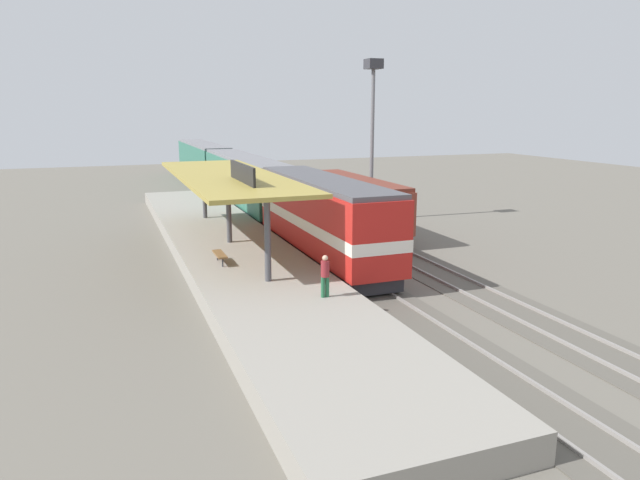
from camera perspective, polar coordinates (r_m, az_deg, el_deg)
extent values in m
plane|color=#666056|center=(34.84, 1.82, -0.79)|extent=(120.00, 120.00, 0.00)
cube|color=#565249|center=(34.14, -1.28, -1.03)|extent=(3.20, 110.00, 0.04)
cube|color=gray|center=(33.91, -2.43, -1.04)|extent=(0.10, 110.00, 0.16)
cube|color=gray|center=(34.37, -0.15, -0.84)|extent=(0.10, 110.00, 0.16)
cube|color=#565249|center=(35.89, 5.66, -0.41)|extent=(3.20, 110.00, 0.04)
cube|color=gray|center=(35.57, 4.62, -0.41)|extent=(0.10, 110.00, 0.16)
cube|color=gray|center=(36.19, 6.69, -0.23)|extent=(0.10, 110.00, 0.16)
cube|color=gray|center=(32.85, -8.88, -0.97)|extent=(6.00, 44.00, 0.90)
cylinder|color=#47474C|center=(24.76, -5.20, -0.04)|extent=(0.28, 0.28, 3.60)
cylinder|color=#47474C|center=(32.40, -9.01, 2.90)|extent=(0.28, 0.28, 3.60)
cylinder|color=#47474C|center=(40.17, -11.37, 4.70)|extent=(0.28, 0.28, 3.60)
cube|color=#A38E3D|center=(32.13, -9.13, 6.24)|extent=(5.20, 18.00, 0.20)
cube|color=black|center=(28.57, -7.69, 6.60)|extent=(0.12, 4.80, 0.90)
cylinder|color=#333338|center=(27.66, -9.60, -2.20)|extent=(0.07, 0.07, 0.42)
cylinder|color=#333338|center=(28.90, -10.11, -1.57)|extent=(0.07, 0.07, 0.42)
cube|color=brown|center=(28.21, -9.88, -1.38)|extent=(0.44, 1.70, 0.08)
cube|color=#28282D|center=(31.63, 0.29, -1.24)|extent=(2.60, 13.60, 0.70)
cube|color=red|center=(31.19, 0.30, 2.51)|extent=(2.90, 14.40, 3.50)
cube|color=#4C4C51|center=(30.91, 0.30, 5.92)|extent=(2.78, 14.11, 0.24)
cube|color=silver|center=(31.24, 0.30, 2.04)|extent=(2.93, 14.43, 0.56)
cube|color=#28282D|center=(48.54, -7.34, 3.60)|extent=(2.60, 19.20, 0.70)
cube|color=#2D6B56|center=(48.27, -7.41, 5.94)|extent=(2.90, 20.00, 3.30)
cube|color=slate|center=(48.09, -7.47, 8.04)|extent=(2.78, 19.60, 0.24)
cube|color=#28282D|center=(68.78, -11.41, 6.14)|extent=(2.60, 19.20, 0.70)
cube|color=#2D6B56|center=(68.58, -11.48, 7.80)|extent=(2.90, 20.00, 3.30)
cube|color=slate|center=(68.46, -11.55, 9.27)|extent=(2.78, 19.60, 0.24)
cube|color=#28282D|center=(39.12, 3.24, 1.47)|extent=(2.50, 11.20, 0.70)
cube|color=brown|center=(38.83, 3.27, 3.85)|extent=(2.80, 12.00, 2.60)
cube|color=maroon|center=(38.63, 3.30, 5.94)|extent=(2.69, 11.76, 0.24)
cylinder|color=slate|center=(43.29, 5.16, 9.19)|extent=(0.28, 0.28, 11.00)
cube|color=#333338|center=(43.33, 5.32, 16.94)|extent=(1.10, 1.10, 0.70)
cylinder|color=#23603D|center=(22.85, 0.30, -4.67)|extent=(0.16, 0.16, 0.84)
cylinder|color=#23603D|center=(22.91, 0.72, -4.63)|extent=(0.16, 0.16, 0.84)
cylinder|color=maroon|center=(22.67, 0.51, -2.87)|extent=(0.34, 0.34, 0.64)
sphere|color=tan|center=(22.55, 0.51, -1.80)|extent=(0.23, 0.23, 0.23)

